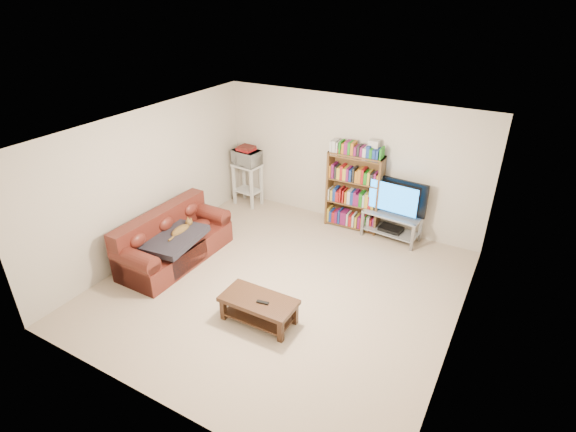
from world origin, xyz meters
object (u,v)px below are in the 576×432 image
Objects in this scene: coffee_table at (259,306)px; tv_stand at (392,222)px; bookshelf at (354,191)px; sofa at (172,243)px.

coffee_table is 3.17m from tv_stand.
coffee_table is at bearing -100.51° from tv_stand.
tv_stand reaches higher than coffee_table.
sofa is at bearing -132.62° from bookshelf.
sofa is 1.92× the size of coffee_table.
sofa is at bearing -135.39° from tv_stand.
bookshelf reaches higher than sofa.
bookshelf reaches higher than coffee_table.
sofa is at bearing 163.00° from coffee_table.
sofa reaches higher than tv_stand.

